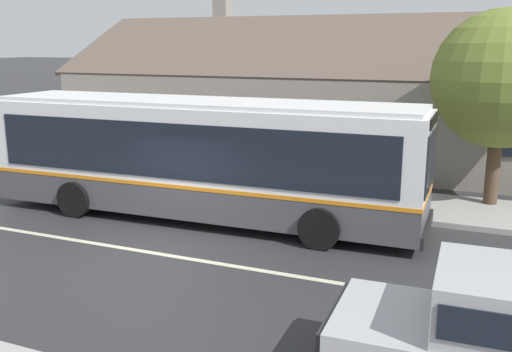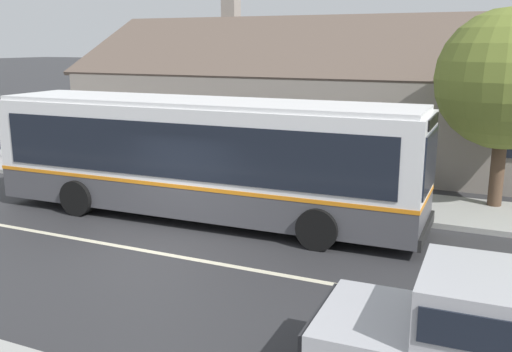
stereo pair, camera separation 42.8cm
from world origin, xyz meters
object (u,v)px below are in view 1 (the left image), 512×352
bench_by_building (57,159)px  bike_rack (2,147)px  transit_bus (201,156)px  bench_down_street (158,171)px  street_tree_primary (502,79)px

bench_by_building → bike_rack: 3.48m
transit_bus → bike_rack: 11.36m
transit_bus → bench_down_street: bearing=140.7°
bench_down_street → bike_rack: bearing=173.1°
street_tree_primary → bike_rack: street_tree_primary is taller
street_tree_primary → bench_down_street: bearing=-170.8°
bench_by_building → bench_down_street: bearing=-3.0°
transit_bus → bench_by_building: bearing=160.4°
street_tree_primary → bike_rack: bearing=-177.8°
transit_bus → bench_down_street: transit_bus is taller
bench_by_building → bench_down_street: same height
bench_down_street → street_tree_primary: bearing=9.2°
transit_bus → street_tree_primary: 8.59m
transit_bus → bike_rack: size_ratio=10.40×
bench_by_building → bench_down_street: 4.47m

